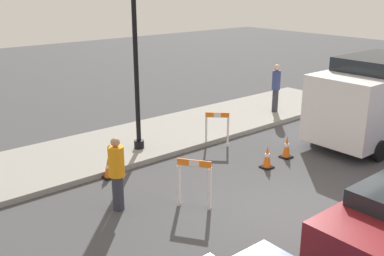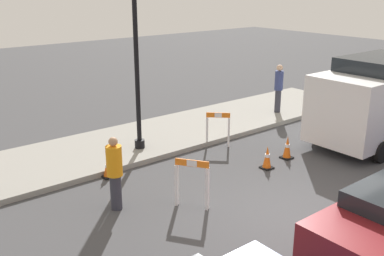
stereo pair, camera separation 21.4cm
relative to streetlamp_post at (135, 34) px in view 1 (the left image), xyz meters
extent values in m
plane|color=#424244|center=(0.57, -5.37, -3.39)|extent=(60.00, 60.00, 0.00)
cube|color=gray|center=(0.57, 0.69, -3.32)|extent=(18.00, 3.13, 0.14)
cylinder|color=black|center=(0.00, 0.00, -3.13)|extent=(0.29, 0.29, 0.24)
cylinder|color=black|center=(0.00, 0.00, -0.93)|extent=(0.13, 0.13, 4.65)
cube|color=white|center=(-1.10, -3.25, -2.91)|extent=(0.14, 0.12, 0.96)
cube|color=white|center=(-0.71, -3.82, -2.91)|extent=(0.14, 0.12, 0.96)
cube|color=orange|center=(-0.91, -3.54, -2.36)|extent=(0.44, 0.64, 0.15)
cube|color=white|center=(-0.91, -3.54, -2.36)|extent=(0.15, 0.20, 0.13)
cube|color=white|center=(2.34, -1.25, -2.95)|extent=(0.13, 0.14, 0.90)
cube|color=white|center=(1.87, -0.80, -2.95)|extent=(0.13, 0.14, 0.90)
cube|color=orange|center=(2.11, -1.02, -2.42)|extent=(0.53, 0.51, 0.15)
cube|color=white|center=(2.11, -1.02, -2.42)|extent=(0.17, 0.17, 0.14)
cube|color=black|center=(1.98, -3.11, -3.37)|extent=(0.30, 0.30, 0.04)
cone|color=orange|center=(1.98, -3.11, -3.06)|extent=(0.23, 0.22, 0.59)
cylinder|color=white|center=(1.98, -3.11, -3.03)|extent=(0.13, 0.13, 0.08)
cube|color=black|center=(-1.57, -0.97, -3.37)|extent=(0.30, 0.30, 0.04)
cone|color=orange|center=(-1.57, -0.97, -3.11)|extent=(0.22, 0.22, 0.49)
cylinder|color=white|center=(-1.57, -0.97, -3.08)|extent=(0.13, 0.13, 0.07)
cube|color=black|center=(2.96, -2.97, -3.37)|extent=(0.30, 0.30, 0.04)
cone|color=orange|center=(2.96, -2.97, -3.05)|extent=(0.22, 0.22, 0.61)
cylinder|color=white|center=(2.96, -2.97, -3.02)|extent=(0.13, 0.13, 0.09)
cylinder|color=#33333D|center=(-2.23, -2.57, -3.00)|extent=(0.28, 0.28, 0.79)
cylinder|color=orange|center=(-2.23, -2.57, -2.27)|extent=(0.39, 0.39, 0.66)
sphere|color=tan|center=(-2.23, -2.57, -1.84)|extent=(0.23, 0.23, 0.20)
cylinder|color=#33333D|center=(5.97, 0.00, -2.83)|extent=(0.30, 0.30, 0.83)
cylinder|color=navy|center=(5.97, 0.00, -2.07)|extent=(0.41, 0.41, 0.69)
sphere|color=#DBAD89|center=(5.97, 0.00, -1.61)|extent=(0.31, 0.31, 0.23)
cube|color=white|center=(6.22, -3.75, -2.13)|extent=(4.83, 2.03, 1.92)
cube|color=#1E2328|center=(6.22, -3.75, -1.17)|extent=(2.66, 1.86, 0.80)
cylinder|color=black|center=(7.72, -2.74, -3.09)|extent=(0.60, 0.18, 0.60)
cylinder|color=black|center=(4.72, -2.74, -3.09)|extent=(0.60, 0.18, 0.60)
cylinder|color=black|center=(4.72, -4.77, -3.09)|extent=(0.60, 0.18, 0.60)
camera|label=1|loc=(-6.61, -10.30, 1.32)|focal=42.00mm
camera|label=2|loc=(-6.45, -10.43, 1.32)|focal=42.00mm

